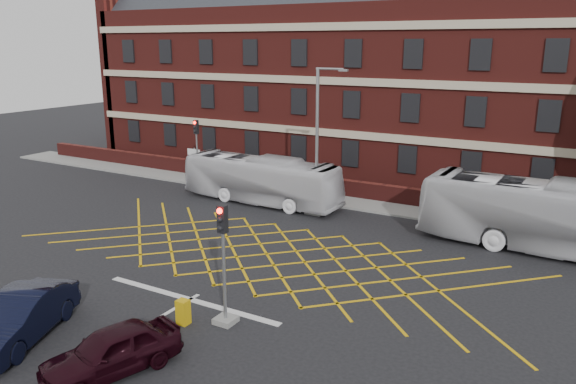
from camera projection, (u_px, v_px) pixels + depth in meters
The scene contains 15 objects.
ground at pixel (242, 269), 24.28m from camera, with size 120.00×120.00×0.00m, color black.
victorian_building at pixel (415, 66), 40.56m from camera, with size 51.00×12.17×20.40m.
boundary_wall at pixel (360, 190), 35.02m from camera, with size 56.00×0.50×1.10m, color #501815.
far_pavement at pixel (353, 202), 34.31m from camera, with size 60.00×3.00×0.12m, color slate.
box_junction_hatching at pixel (267, 254), 25.95m from camera, with size 11.50×0.12×0.02m, color #CC990C.
stop_line at pixel (190, 299), 21.35m from camera, with size 8.00×0.30×0.02m, color silver.
bus_left at pixel (261, 180), 33.98m from camera, with size 2.40×10.26×2.86m, color silver.
bus_right at pixel (556, 217), 25.77m from camera, with size 2.86×12.21×3.40m, color silver.
car_navy at pixel (20, 317), 18.32m from camera, with size 1.68×4.81×1.58m, color black.
car_maroon at pixel (112, 351), 16.49m from camera, with size 1.66×4.13×1.41m, color black.
traffic_light_near at pixel (224, 276), 19.14m from camera, with size 0.70×0.70×4.27m.
traffic_light_far at pixel (197, 156), 39.45m from camera, with size 0.70×0.70×4.27m.
street_lamp at pixel (318, 166), 31.43m from camera, with size 2.25×1.00×8.18m.
direction_signs at pixel (194, 159), 40.20m from camera, with size 1.10×0.16×2.20m.
utility_cabinet at pixel (183, 312), 19.42m from camera, with size 0.41×0.37×0.89m, color #C5980B.
Camera 1 is at (13.00, -18.60, 9.47)m, focal length 35.00 mm.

